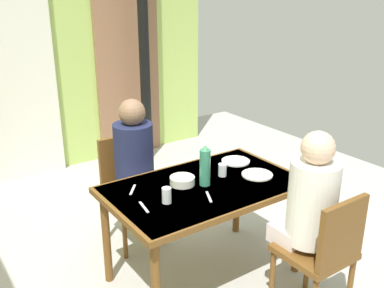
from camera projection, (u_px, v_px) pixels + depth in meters
ground_plane at (157, 279)px, 3.17m from camera, size 6.42×6.42×0.00m
wall_back at (34, 47)px, 4.60m from camera, size 4.17×0.10×2.77m
door_wooden at (128, 74)px, 5.23m from camera, size 0.80×0.05×2.00m
stove_pipe_column at (144, 43)px, 4.93m from camera, size 0.12×0.12×2.77m
curtain_panel at (11, 73)px, 4.45m from camera, size 0.90×0.03×2.33m
dining_table at (204, 195)px, 3.00m from camera, size 1.32×0.82×0.73m
chair_near_diner at (324, 250)px, 2.64m from camera, size 0.40×0.40×0.87m
chair_far_diner at (128, 183)px, 3.53m from camera, size 0.40×0.40×0.87m
person_near_diner at (311, 200)px, 2.65m from camera, size 0.30×0.37×0.77m
person_far_diner at (135, 156)px, 3.33m from camera, size 0.30×0.37×0.77m
water_bottle_green_near at (205, 166)px, 2.93m from camera, size 0.07×0.07×0.29m
serving_bowl_center at (182, 181)px, 2.97m from camera, size 0.17×0.17×0.05m
dinner_plate_near_left at (257, 175)px, 3.11m from camera, size 0.22×0.22×0.01m
dinner_plate_near_right at (236, 161)px, 3.35m from camera, size 0.22×0.22×0.01m
drinking_glass_by_near_diner at (222, 170)px, 3.10m from camera, size 0.06×0.06×0.09m
drinking_glass_by_far_diner at (167, 195)px, 2.71m from camera, size 0.06×0.06×0.10m
cutlery_knife_near at (133, 190)px, 2.90m from camera, size 0.11×0.13×0.00m
cutlery_fork_near at (144, 207)px, 2.67m from camera, size 0.04×0.15×0.00m
cutlery_knife_far at (209, 197)px, 2.80m from camera, size 0.08×0.14×0.00m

